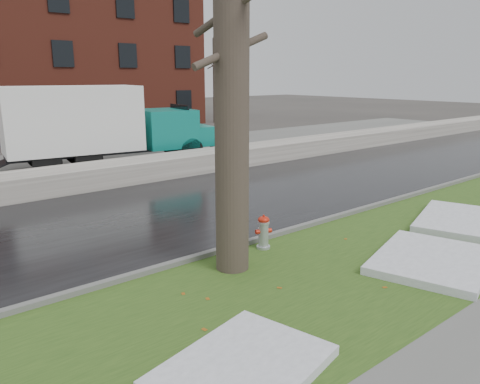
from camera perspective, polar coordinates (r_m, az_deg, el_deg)
ground at (r=9.92m, az=5.24°, el=-7.99°), size 120.00×120.00×0.00m
verge at (r=9.14m, az=10.82°, el=-10.04°), size 60.00×4.50×0.04m
road at (r=13.31m, az=-8.46°, el=-2.23°), size 60.00×7.00×0.03m
parking_lot at (r=20.89m, az=-20.62°, el=2.97°), size 60.00×9.00×0.03m
curb at (r=10.58m, az=1.43°, el=-6.09°), size 60.00×0.15×0.14m
snowbank at (r=16.87m, az=-15.91°, el=2.11°), size 60.00×1.60×0.75m
brick_building at (r=37.51m, az=-27.19°, el=14.55°), size 26.00×12.00×10.00m
bg_tree_right at (r=37.91m, az=-3.04°, el=13.48°), size 1.40×1.62×6.50m
fire_hydrant at (r=10.17m, az=2.87°, el=-4.71°), size 0.38×0.35×0.76m
tree at (r=8.56m, az=-1.04°, el=16.29°), size 1.65×1.97×7.96m
box_truck at (r=20.20m, az=-16.76°, el=7.90°), size 10.03×3.45×3.31m
snow_patch_near at (r=10.19m, az=22.31°, el=-7.69°), size 3.07×2.67×0.16m
snow_patch_far at (r=6.34m, az=0.33°, el=-20.60°), size 2.51×2.06×0.14m
snow_patch_side at (r=13.14m, az=25.12°, el=-3.14°), size 3.23×2.62×0.18m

